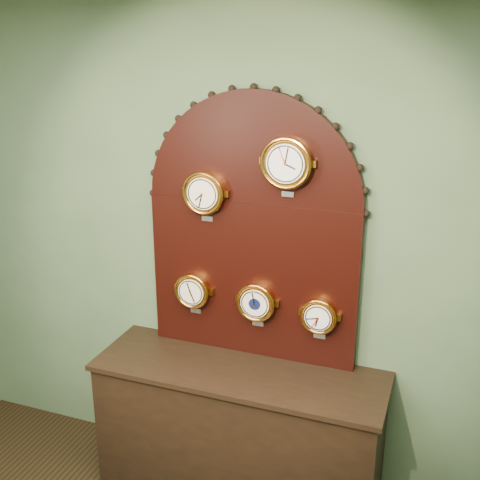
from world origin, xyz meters
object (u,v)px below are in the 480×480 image
at_px(tide_clock, 319,316).
at_px(display_board, 253,221).
at_px(barometer, 256,302).
at_px(roman_clock, 204,193).
at_px(hygrometer, 193,290).
at_px(shop_counter, 239,434).
at_px(arabic_clock, 287,163).

bearing_deg(tide_clock, display_board, 170.77).
relative_size(display_board, tide_clock, 6.09).
bearing_deg(barometer, roman_clock, -179.95).
height_order(roman_clock, barometer, roman_clock).
xyz_separation_m(display_board, hygrometer, (-0.34, -0.07, -0.44)).
height_order(roman_clock, hygrometer, roman_clock).
height_order(barometer, tide_clock, barometer).
bearing_deg(hygrometer, display_board, 11.02).
bearing_deg(shop_counter, barometer, 72.63).
bearing_deg(hygrometer, shop_counter, -24.35).
bearing_deg(hygrometer, roman_clock, -0.48).
height_order(shop_counter, hygrometer, hygrometer).
distance_m(display_board, tide_clock, 0.63).
bearing_deg(hygrometer, barometer, -0.07).
bearing_deg(arabic_clock, tide_clock, 0.50).
bearing_deg(arabic_clock, display_board, 161.57).
bearing_deg(shop_counter, roman_clock, 149.03).
bearing_deg(roman_clock, barometer, 0.05).
distance_m(display_board, roman_clock, 0.30).
bearing_deg(display_board, tide_clock, -9.23).
relative_size(shop_counter, hygrometer, 6.10).
height_order(roman_clock, arabic_clock, arabic_clock).
height_order(display_board, tide_clock, display_board).
distance_m(shop_counter, display_board, 1.25).
distance_m(hygrometer, barometer, 0.39).
bearing_deg(roman_clock, display_board, 14.70).
bearing_deg(tide_clock, shop_counter, -159.18).
bearing_deg(shop_counter, tide_clock, 20.82).
bearing_deg(barometer, tide_clock, 0.12).
xyz_separation_m(display_board, tide_clock, (0.41, -0.07, -0.47)).
bearing_deg(shop_counter, display_board, 90.00).
bearing_deg(roman_clock, hygrometer, 179.52).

